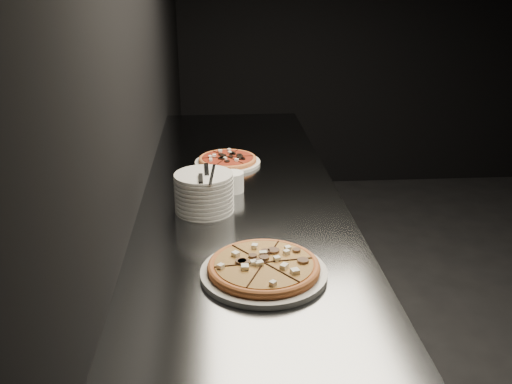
{
  "coord_description": "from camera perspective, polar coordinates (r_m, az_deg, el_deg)",
  "views": [
    {
      "loc": [
        -2.22,
        -2.02,
        1.72
      ],
      "look_at": [
        -2.08,
        -0.1,
        0.96
      ],
      "focal_mm": 40.0,
      "sensor_mm": 36.0,
      "label": 1
    }
  ],
  "objects": [
    {
      "name": "wall_back",
      "position": [
        5.04,
        23.02,
        16.41
      ],
      "size": [
        5.0,
        0.02,
        2.8
      ],
      "primitive_type": "cube",
      "color": "black",
      "rests_on": "floor"
    },
    {
      "name": "cutlery",
      "position": [
        1.95,
        -5.05,
        1.75
      ],
      "size": [
        0.08,
        0.22,
        0.01
      ],
      "rotation": [
        0.0,
        0.0,
        0.04
      ],
      "color": "#AEB1B5",
      "rests_on": "plate_stack"
    },
    {
      "name": "wall_left",
      "position": [
        2.06,
        -12.2,
        12.23
      ],
      "size": [
        0.02,
        5.0,
        2.8
      ],
      "primitive_type": "cube",
      "color": "black",
      "rests_on": "floor"
    },
    {
      "name": "ramekin",
      "position": [
        2.17,
        -2.37,
        1.07
      ],
      "size": [
        0.09,
        0.09,
        0.08
      ],
      "color": "white",
      "rests_on": "counter"
    },
    {
      "name": "pizza_tomato",
      "position": [
        2.47,
        -2.86,
        3.19
      ],
      "size": [
        0.28,
        0.28,
        0.03
      ],
      "rotation": [
        0.0,
        0.0,
        0.08
      ],
      "color": "silver",
      "rests_on": "counter"
    },
    {
      "name": "pizza_mushroom",
      "position": [
        1.59,
        0.79,
        -7.67
      ],
      "size": [
        0.35,
        0.35,
        0.04
      ],
      "rotation": [
        0.0,
        0.0,
        0.12
      ],
      "color": "silver",
      "rests_on": "counter"
    },
    {
      "name": "plate_stack",
      "position": [
        1.99,
        -5.21,
        -0.04
      ],
      "size": [
        0.2,
        0.2,
        0.14
      ],
      "color": "silver",
      "rests_on": "counter"
    },
    {
      "name": "counter",
      "position": [
        2.38,
        -1.39,
        -10.32
      ],
      "size": [
        0.74,
        2.44,
        0.92
      ],
      "color": "slate",
      "rests_on": "floor"
    }
  ]
}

